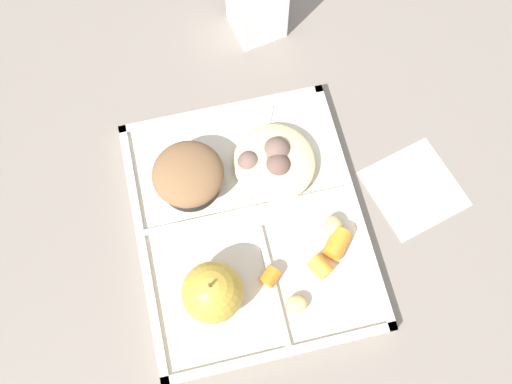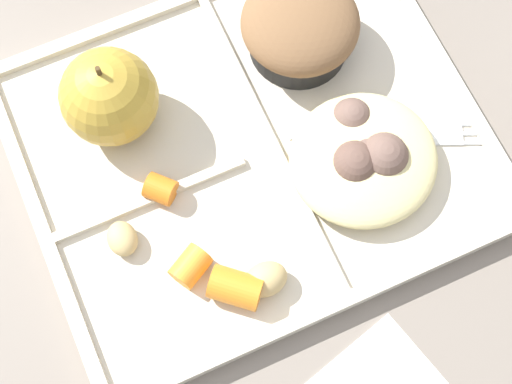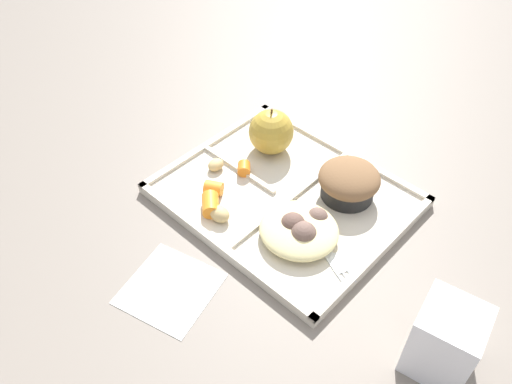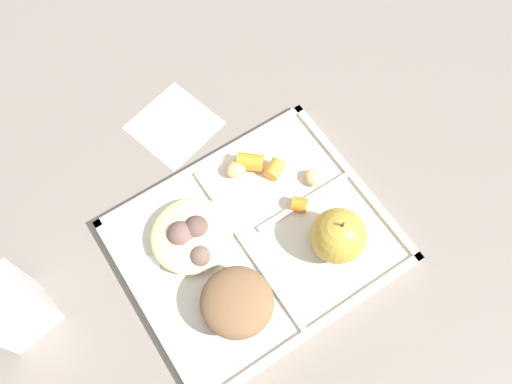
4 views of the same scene
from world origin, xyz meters
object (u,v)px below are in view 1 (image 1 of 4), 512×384
(bran_muffin, at_px, (189,176))
(plastic_fork, at_px, (260,140))
(milk_carton, at_px, (257,5))
(lunch_tray, at_px, (249,224))
(green_apple, at_px, (213,292))

(bran_muffin, xyz_separation_m, plastic_fork, (0.04, -0.10, -0.03))
(bran_muffin, relative_size, plastic_fork, 0.63)
(milk_carton, bearing_deg, bran_muffin, 137.88)
(lunch_tray, xyz_separation_m, green_apple, (-0.09, 0.06, 0.04))
(lunch_tray, bearing_deg, milk_carton, -14.91)
(plastic_fork, relative_size, milk_carton, 1.47)
(plastic_fork, height_order, milk_carton, milk_carton)
(green_apple, height_order, plastic_fork, green_apple)
(plastic_fork, distance_m, milk_carton, 0.20)
(green_apple, bearing_deg, bran_muffin, -0.00)
(lunch_tray, distance_m, bran_muffin, 0.10)
(plastic_fork, bearing_deg, bran_muffin, 111.83)
(green_apple, xyz_separation_m, plastic_fork, (0.20, -0.10, -0.04))
(bran_muffin, xyz_separation_m, milk_carton, (0.23, -0.14, 0.01))
(lunch_tray, bearing_deg, green_apple, 143.44)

